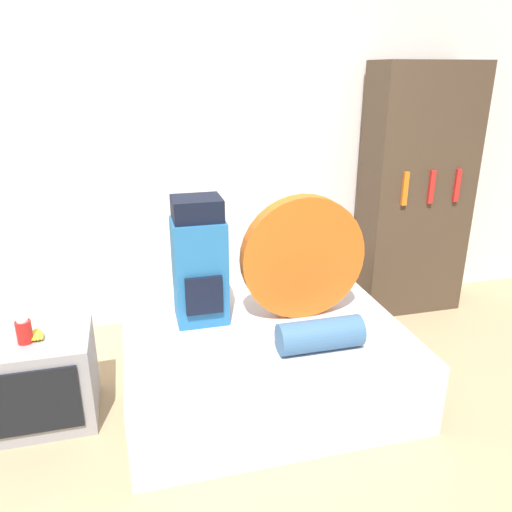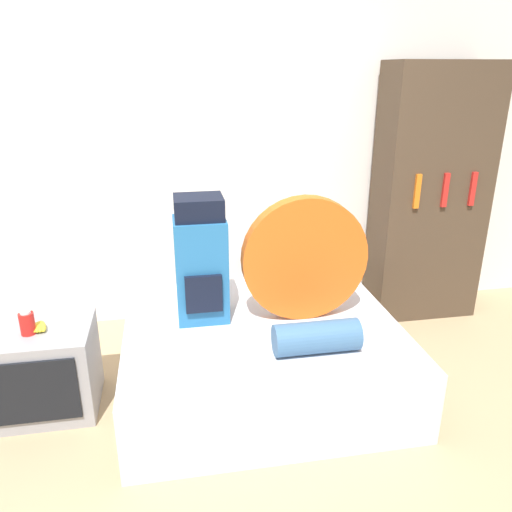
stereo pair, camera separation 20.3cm
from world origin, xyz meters
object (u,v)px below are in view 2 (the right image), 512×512
object	(u,v)px
tent_bag	(305,259)
canister	(27,323)
backpack	(201,261)
bookshelf	(430,195)
sleeping_roll	(317,337)
television	(42,370)

from	to	relation	value
tent_bag	canister	xyz separation A→B (m)	(-1.62, -0.10, -0.23)
backpack	bookshelf	xyz separation A→B (m)	(1.84, 0.66, 0.17)
tent_bag	bookshelf	world-z (taller)	bookshelf
bookshelf	backpack	bearing A→B (deg)	-160.36
backpack	sleeping_roll	distance (m)	0.84
backpack	canister	bearing A→B (deg)	-168.31
tent_bag	canister	world-z (taller)	tent_bag
sleeping_roll	tent_bag	bearing A→B (deg)	84.65
tent_bag	television	xyz separation A→B (m)	(-1.59, -0.07, -0.56)
bookshelf	television	bearing A→B (deg)	-163.55
sleeping_roll	canister	distance (m)	1.61
tent_bag	sleeping_roll	size ratio (longest dim) A/B	1.63
bookshelf	sleeping_roll	bearing A→B (deg)	-136.55
backpack	bookshelf	world-z (taller)	bookshelf
sleeping_roll	bookshelf	distance (m)	1.79
tent_bag	sleeping_roll	world-z (taller)	tent_bag
backpack	television	bearing A→B (deg)	-169.95
canister	bookshelf	world-z (taller)	bookshelf
bookshelf	tent_bag	bearing A→B (deg)	-147.98
backpack	canister	world-z (taller)	backpack
backpack	bookshelf	bearing A→B (deg)	19.64
tent_bag	television	bearing A→B (deg)	-177.55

